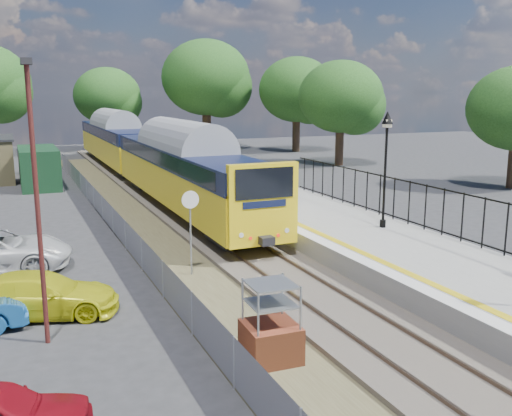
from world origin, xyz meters
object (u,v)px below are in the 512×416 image
train (141,150)px  carpark_lamp (36,187)px  brick_plinth (271,324)px  speed_sign (191,218)px  car_yellow (41,295)px  victorian_lamp_north (386,142)px

train → carpark_lamp: size_ratio=5.86×
train → brick_plinth: size_ratio=20.90×
carpark_lamp → speed_sign: bearing=36.7°
train → carpark_lamp: bearing=-107.6°
brick_plinth → speed_sign: speed_sign is taller
brick_plinth → car_yellow: brick_plinth is taller
victorian_lamp_north → brick_plinth: size_ratio=2.35×
brick_plinth → speed_sign: size_ratio=0.66×
train → brick_plinth: (-2.95, -27.43, -1.40)m
victorian_lamp_north → train: victorian_lamp_north is taller
brick_plinth → car_yellow: 6.99m
car_yellow → victorian_lamp_north: bearing=-65.5°
car_yellow → speed_sign: bearing=-55.2°
brick_plinth → train: bearing=83.9°
carpark_lamp → train: bearing=72.4°
train → car_yellow: 23.67m
carpark_lamp → car_yellow: bearing=90.8°
brick_plinth → car_yellow: (-4.76, 5.11, -0.32)m
brick_plinth → car_yellow: bearing=133.0°
train → speed_sign: 20.79m
victorian_lamp_north → speed_sign: bearing=-177.7°
brick_plinth → speed_sign: 6.92m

